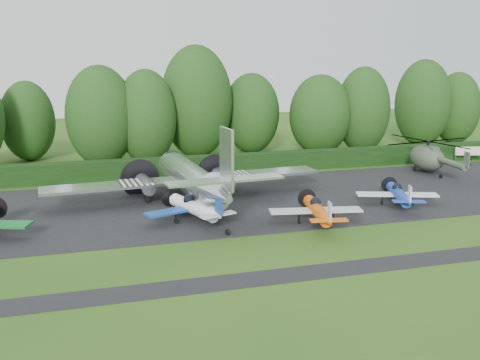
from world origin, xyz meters
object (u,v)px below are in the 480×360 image
object	(u,v)px
light_plane_white	(193,207)
light_plane_blue	(398,194)
light_plane_orange	(317,210)
sign_board	(469,152)
helicopter	(427,156)
transport_plane	(191,179)

from	to	relation	value
light_plane_white	light_plane_blue	bearing A→B (deg)	18.31
light_plane_white	light_plane_orange	world-z (taller)	light_plane_white
light_plane_orange	sign_board	xyz separation A→B (m)	(26.64, 17.07, 0.14)
light_plane_white	light_plane_orange	bearing A→B (deg)	-0.03
light_plane_white	helicopter	world-z (taller)	helicopter
light_plane_white	sign_board	bearing A→B (deg)	41.46
transport_plane	light_plane_blue	xyz separation A→B (m)	(16.06, -5.46, -1.08)
light_plane_blue	sign_board	bearing A→B (deg)	19.92
transport_plane	helicopter	world-z (taller)	transport_plane
light_plane_blue	light_plane_white	bearing A→B (deg)	160.17
light_plane_orange	sign_board	world-z (taller)	light_plane_orange
transport_plane	sign_board	size ratio (longest dim) A/B	7.38
transport_plane	helicopter	distance (m)	26.64
light_plane_orange	light_plane_blue	bearing A→B (deg)	7.38
helicopter	light_plane_orange	bearing A→B (deg)	-148.72
light_plane_white	helicopter	size ratio (longest dim) A/B	0.59
light_plane_orange	helicopter	bearing A→B (deg)	25.64
transport_plane	helicopter	bearing A→B (deg)	16.31
light_plane_orange	helicopter	size ratio (longest dim) A/B	0.57
light_plane_white	light_plane_orange	distance (m)	9.10
transport_plane	light_plane_white	xyz separation A→B (m)	(-0.85, -5.02, -1.01)
transport_plane	sign_board	distance (m)	35.51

